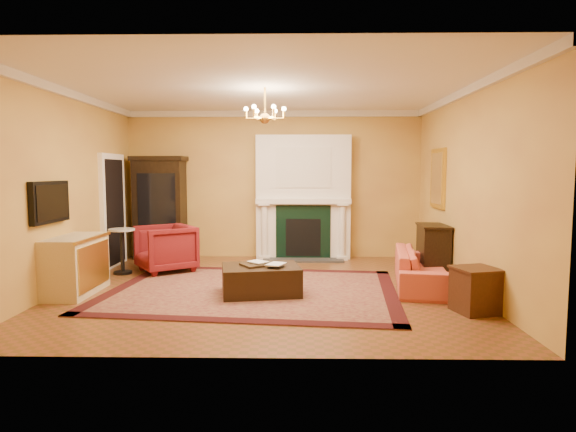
{
  "coord_description": "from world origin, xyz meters",
  "views": [
    {
      "loc": [
        0.47,
        -7.18,
        1.77
      ],
      "look_at": [
        0.33,
        0.3,
        1.08
      ],
      "focal_mm": 30.0,
      "sensor_mm": 36.0,
      "label": 1
    }
  ],
  "objects_px": {
    "coral_sofa": "(423,262)",
    "leather_ottoman": "(261,280)",
    "end_table": "(475,291)",
    "console_table": "(433,251)",
    "wingback_armchair": "(166,246)",
    "commode": "(76,265)",
    "china_cabinet": "(160,210)",
    "pedestal_table": "(122,248)"
  },
  "relations": [
    {
      "from": "coral_sofa",
      "to": "leather_ottoman",
      "type": "bearing_deg",
      "value": 112.23
    },
    {
      "from": "end_table",
      "to": "console_table",
      "type": "relative_size",
      "value": 0.64
    },
    {
      "from": "wingback_armchair",
      "to": "commode",
      "type": "xyz_separation_m",
      "value": [
        -0.88,
        -1.57,
        -0.04
      ]
    },
    {
      "from": "china_cabinet",
      "to": "coral_sofa",
      "type": "relative_size",
      "value": 1.01
    },
    {
      "from": "commode",
      "to": "end_table",
      "type": "height_order",
      "value": "commode"
    },
    {
      "from": "coral_sofa",
      "to": "commode",
      "type": "bearing_deg",
      "value": 105.77
    },
    {
      "from": "commode",
      "to": "coral_sofa",
      "type": "xyz_separation_m",
      "value": [
        5.14,
        0.53,
        -0.04
      ]
    },
    {
      "from": "pedestal_table",
      "to": "coral_sofa",
      "type": "xyz_separation_m",
      "value": [
        4.96,
        -0.85,
        -0.07
      ]
    },
    {
      "from": "console_table",
      "to": "leather_ottoman",
      "type": "distance_m",
      "value": 3.11
    },
    {
      "from": "end_table",
      "to": "console_table",
      "type": "bearing_deg",
      "value": 88.38
    },
    {
      "from": "pedestal_table",
      "to": "commode",
      "type": "bearing_deg",
      "value": -97.33
    },
    {
      "from": "commode",
      "to": "wingback_armchair",
      "type": "bearing_deg",
      "value": 61.03
    },
    {
      "from": "console_table",
      "to": "wingback_armchair",
      "type": "bearing_deg",
      "value": -179.29
    },
    {
      "from": "china_cabinet",
      "to": "console_table",
      "type": "height_order",
      "value": "china_cabinet"
    },
    {
      "from": "end_table",
      "to": "leather_ottoman",
      "type": "relative_size",
      "value": 0.5
    },
    {
      "from": "pedestal_table",
      "to": "commode",
      "type": "relative_size",
      "value": 0.7
    },
    {
      "from": "china_cabinet",
      "to": "leather_ottoman",
      "type": "height_order",
      "value": "china_cabinet"
    },
    {
      "from": "coral_sofa",
      "to": "leather_ottoman",
      "type": "relative_size",
      "value": 1.8
    },
    {
      "from": "end_table",
      "to": "console_table",
      "type": "xyz_separation_m",
      "value": [
        0.06,
        2.12,
        0.15
      ]
    },
    {
      "from": "wingback_armchair",
      "to": "end_table",
      "type": "relative_size",
      "value": 1.68
    },
    {
      "from": "pedestal_table",
      "to": "console_table",
      "type": "distance_m",
      "value": 5.33
    },
    {
      "from": "pedestal_table",
      "to": "leather_ottoman",
      "type": "relative_size",
      "value": 0.72
    },
    {
      "from": "wingback_armchair",
      "to": "leather_ottoman",
      "type": "xyz_separation_m",
      "value": [
        1.81,
        -1.57,
        -0.24
      ]
    },
    {
      "from": "coral_sofa",
      "to": "console_table",
      "type": "distance_m",
      "value": 0.85
    },
    {
      "from": "coral_sofa",
      "to": "pedestal_table",
      "type": "bearing_deg",
      "value": 90.23
    },
    {
      "from": "coral_sofa",
      "to": "end_table",
      "type": "relative_size",
      "value": 3.6
    },
    {
      "from": "commode",
      "to": "pedestal_table",
      "type": "bearing_deg",
      "value": 83.01
    },
    {
      "from": "end_table",
      "to": "leather_ottoman",
      "type": "xyz_separation_m",
      "value": [
        -2.76,
        0.83,
        -0.05
      ]
    },
    {
      "from": "pedestal_table",
      "to": "leather_ottoman",
      "type": "distance_m",
      "value": 2.87
    },
    {
      "from": "coral_sofa",
      "to": "wingback_armchair",
      "type": "bearing_deg",
      "value": 86.2
    },
    {
      "from": "end_table",
      "to": "commode",
      "type": "bearing_deg",
      "value": 171.31
    },
    {
      "from": "console_table",
      "to": "leather_ottoman",
      "type": "xyz_separation_m",
      "value": [
        -2.82,
        -1.3,
        -0.2
      ]
    },
    {
      "from": "china_cabinet",
      "to": "leather_ottoman",
      "type": "relative_size",
      "value": 1.82
    },
    {
      "from": "china_cabinet",
      "to": "wingback_armchair",
      "type": "distance_m",
      "value": 1.48
    },
    {
      "from": "wingback_armchair",
      "to": "console_table",
      "type": "distance_m",
      "value": 4.64
    },
    {
      "from": "commode",
      "to": "console_table",
      "type": "relative_size",
      "value": 1.33
    },
    {
      "from": "pedestal_table",
      "to": "console_table",
      "type": "height_order",
      "value": "console_table"
    },
    {
      "from": "pedestal_table",
      "to": "commode",
      "type": "xyz_separation_m",
      "value": [
        -0.18,
        -1.37,
        -0.04
      ]
    },
    {
      "from": "pedestal_table",
      "to": "console_table",
      "type": "xyz_separation_m",
      "value": [
        5.33,
        -0.09,
        -0.04
      ]
    },
    {
      "from": "china_cabinet",
      "to": "console_table",
      "type": "xyz_separation_m",
      "value": [
        5.09,
        -1.58,
        -0.57
      ]
    },
    {
      "from": "china_cabinet",
      "to": "wingback_armchair",
      "type": "height_order",
      "value": "china_cabinet"
    },
    {
      "from": "china_cabinet",
      "to": "end_table",
      "type": "height_order",
      "value": "china_cabinet"
    }
  ]
}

